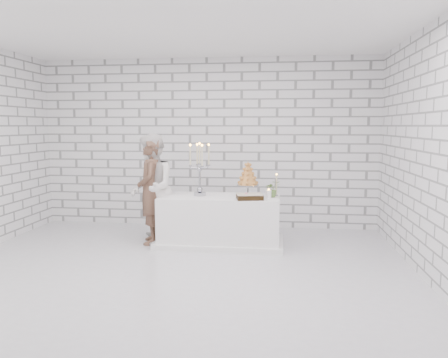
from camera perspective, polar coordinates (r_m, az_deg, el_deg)
ground at (r=5.67m, az=-6.33°, el=-11.68°), size 6.00×5.00×0.01m
ceiling at (r=5.51m, az=-6.78°, el=19.41°), size 6.00×5.00×0.01m
wall_back at (r=7.83m, az=-2.24°, el=4.69°), size 6.00×0.01×3.00m
wall_front at (r=3.02m, az=-17.75°, el=0.77°), size 6.00×0.01×3.00m
wall_right at (r=5.51m, az=25.43°, el=3.08°), size 0.01×5.00×3.00m
cake_table at (r=6.68m, az=-0.54°, el=-5.43°), size 1.80×0.80×0.75m
groom at (r=6.79m, az=-9.61°, el=-1.52°), size 0.54×0.68×1.64m
bride at (r=6.80m, az=-9.43°, el=-1.27°), size 0.88×0.99×1.69m
candelabra at (r=6.62m, az=-3.20°, el=1.28°), size 0.42×0.42×0.81m
croquembouche at (r=6.68m, az=3.14°, el=0.10°), size 0.41×0.41×0.53m
chocolate_cake at (r=6.33m, az=3.37°, el=-2.31°), size 0.42×0.34×0.08m
pillar_candle at (r=6.45m, az=5.86°, el=-1.98°), size 0.09×0.09×0.12m
extra_taper at (r=6.66m, az=6.87°, el=-0.84°), size 0.06×0.06×0.32m
flowers at (r=6.55m, az=6.34°, el=-1.29°), size 0.26×0.24×0.25m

